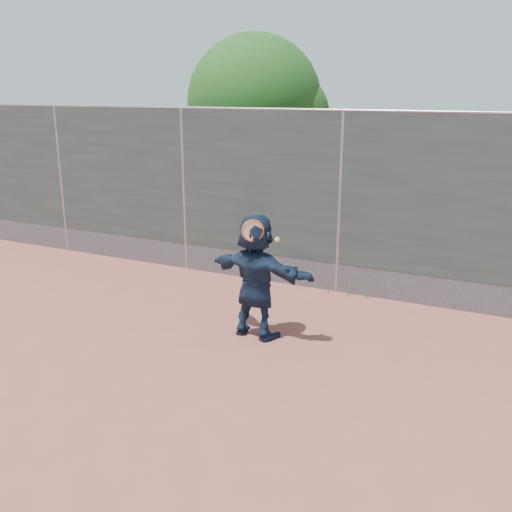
% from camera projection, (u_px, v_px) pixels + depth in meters
% --- Properties ---
extents(ground, '(80.00, 80.00, 0.00)m').
position_uv_depth(ground, '(244.00, 382.00, 6.71)').
color(ground, '#9E4C42').
rests_on(ground, ground).
extents(player, '(1.67, 0.75, 1.74)m').
position_uv_depth(player, '(256.00, 276.00, 7.75)').
color(player, '#16263D').
rests_on(player, ground).
extents(fence, '(20.00, 0.06, 3.03)m').
position_uv_depth(fence, '(340.00, 200.00, 9.29)').
color(fence, '#38423D').
rests_on(fence, ground).
extents(swing_action, '(0.54, 0.18, 0.51)m').
position_uv_depth(swing_action, '(255.00, 233.00, 7.36)').
color(swing_action, orange).
rests_on(swing_action, ground).
extents(tree_left, '(3.15, 3.00, 4.53)m').
position_uv_depth(tree_left, '(262.00, 107.00, 12.73)').
color(tree_left, '#382314').
rests_on(tree_left, ground).
extents(weed_clump, '(0.68, 0.07, 0.30)m').
position_uv_depth(weed_clump, '(351.00, 288.00, 9.48)').
color(weed_clump, '#387226').
rests_on(weed_clump, ground).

